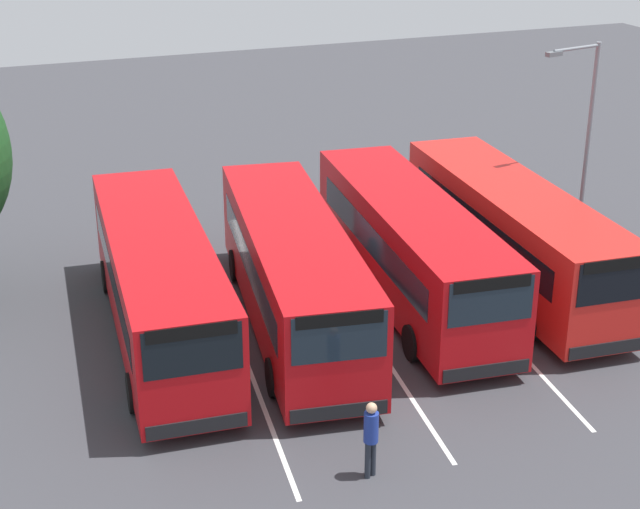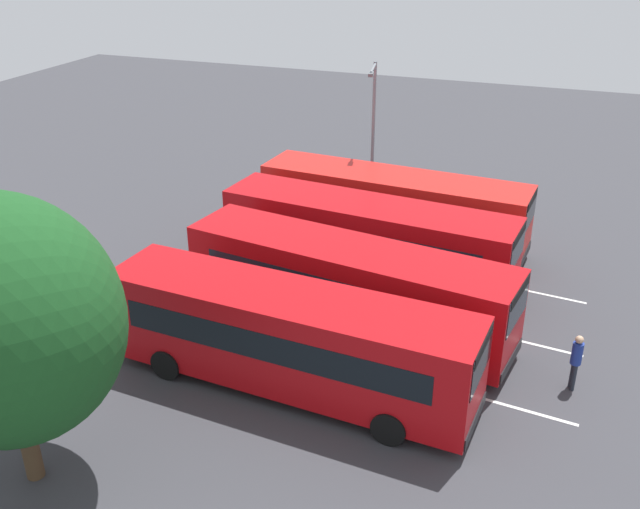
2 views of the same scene
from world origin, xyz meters
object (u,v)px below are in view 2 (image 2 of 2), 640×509
at_px(bus_center_right, 368,238).
at_px(depot_tree, 2,321).
at_px(bus_center_left, 348,285).
at_px(pedestrian, 576,358).
at_px(bus_far_right, 393,207).
at_px(street_lamp, 373,127).
at_px(bus_far_left, 290,337).

xyz_separation_m(bus_center_right, depot_tree, (-4.73, -13.21, 2.83)).
xyz_separation_m(bus_center_left, pedestrian, (7.31, -0.84, -0.63)).
distance_m(bus_center_left, pedestrian, 7.39).
distance_m(bus_far_right, depot_tree, 17.56).
relative_size(bus_center_left, street_lamp, 1.66).
bearing_deg(street_lamp, bus_far_right, 18.23).
relative_size(bus_far_right, pedestrian, 6.21).
xyz_separation_m(bus_far_right, depot_tree, (-4.82, -16.65, 2.83)).
height_order(bus_center_right, bus_far_right, same).
relative_size(bus_far_left, bus_far_right, 1.00).
bearing_deg(bus_center_right, depot_tree, -103.99).
bearing_deg(street_lamp, depot_tree, -18.54).
relative_size(bus_center_left, bus_center_right, 1.00).
height_order(bus_center_left, depot_tree, depot_tree).
height_order(pedestrian, depot_tree, depot_tree).
relative_size(bus_center_right, pedestrian, 6.22).
bearing_deg(depot_tree, bus_far_left, 51.23).
distance_m(bus_far_left, bus_center_right, 7.47).
xyz_separation_m(bus_far_right, pedestrian, (7.72, -8.13, -0.63)).
distance_m(bus_center_right, bus_far_right, 3.44).
xyz_separation_m(bus_far_left, bus_center_left, (0.61, 3.63, 0.00)).
distance_m(bus_center_right, pedestrian, 9.13).
xyz_separation_m(street_lamp, depot_tree, (-2.75, -20.37, 0.57)).
relative_size(bus_far_left, street_lamp, 1.65).
bearing_deg(pedestrian, street_lamp, -70.95).
bearing_deg(depot_tree, bus_center_right, 70.31).
bearing_deg(street_lamp, bus_center_right, 4.58).
distance_m(bus_center_right, depot_tree, 14.31).
xyz_separation_m(bus_center_left, bus_center_right, (-0.49, 3.84, 0.00)).
bearing_deg(bus_far_left, bus_center_left, 84.86).
xyz_separation_m(bus_far_left, depot_tree, (-4.61, -5.74, 2.83)).
distance_m(bus_center_left, bus_center_right, 3.87).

